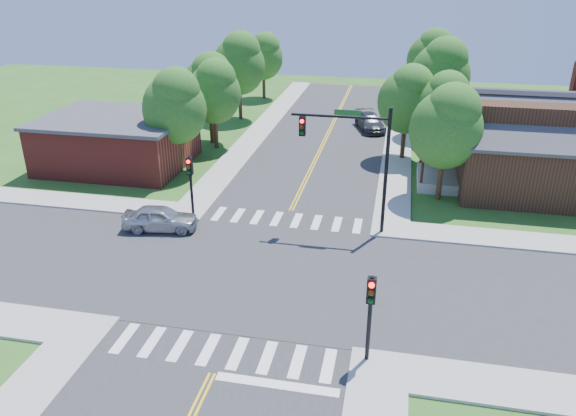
% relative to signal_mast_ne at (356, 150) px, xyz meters
% --- Properties ---
extents(ground, '(100.00, 100.00, 0.00)m').
position_rel_signal_mast_ne_xyz_m(ground, '(-3.91, -5.59, -4.85)').
color(ground, '#2C5A1C').
rests_on(ground, ground).
extents(road_ns, '(10.00, 90.00, 0.04)m').
position_rel_signal_mast_ne_xyz_m(road_ns, '(-3.91, -5.59, -4.83)').
color(road_ns, '#2D2D30').
rests_on(road_ns, ground).
extents(road_ew, '(90.00, 10.00, 0.04)m').
position_rel_signal_mast_ne_xyz_m(road_ew, '(-3.91, -5.59, -4.83)').
color(road_ew, '#2D2D30').
rests_on(road_ew, ground).
extents(intersection_patch, '(10.20, 10.20, 0.06)m').
position_rel_signal_mast_ne_xyz_m(intersection_patch, '(-3.91, -5.59, -4.85)').
color(intersection_patch, '#2D2D30').
rests_on(intersection_patch, ground).
extents(sidewalk_ne, '(40.00, 40.00, 0.14)m').
position_rel_signal_mast_ne_xyz_m(sidewalk_ne, '(11.90, 10.23, -4.78)').
color(sidewalk_ne, '#9E9B93').
rests_on(sidewalk_ne, ground).
extents(sidewalk_nw, '(40.00, 40.00, 0.14)m').
position_rel_signal_mast_ne_xyz_m(sidewalk_nw, '(-19.73, 10.23, -4.78)').
color(sidewalk_nw, '#9E9B93').
rests_on(sidewalk_nw, ground).
extents(crosswalk_north, '(8.85, 2.00, 0.01)m').
position_rel_signal_mast_ne_xyz_m(crosswalk_north, '(-3.91, 0.61, -4.80)').
color(crosswalk_north, white).
rests_on(crosswalk_north, ground).
extents(crosswalk_south, '(8.85, 2.00, 0.01)m').
position_rel_signal_mast_ne_xyz_m(crosswalk_south, '(-3.91, -11.79, -4.80)').
color(crosswalk_south, white).
rests_on(crosswalk_south, ground).
extents(centerline, '(0.30, 90.00, 0.01)m').
position_rel_signal_mast_ne_xyz_m(centerline, '(-3.91, -5.59, -4.80)').
color(centerline, yellow).
rests_on(centerline, ground).
extents(stop_bar, '(4.60, 0.45, 0.09)m').
position_rel_signal_mast_ne_xyz_m(stop_bar, '(-1.41, -13.19, -4.85)').
color(stop_bar, white).
rests_on(stop_bar, ground).
extents(signal_mast_ne, '(5.30, 0.42, 7.20)m').
position_rel_signal_mast_ne_xyz_m(signal_mast_ne, '(0.00, 0.00, 0.00)').
color(signal_mast_ne, black).
rests_on(signal_mast_ne, ground).
extents(signal_pole_se, '(0.34, 0.42, 3.80)m').
position_rel_signal_mast_ne_xyz_m(signal_pole_se, '(1.69, -11.21, -2.19)').
color(signal_pole_se, black).
rests_on(signal_pole_se, ground).
extents(signal_pole_nw, '(0.34, 0.42, 3.80)m').
position_rel_signal_mast_ne_xyz_m(signal_pole_nw, '(-9.51, -0.01, -2.19)').
color(signal_pole_nw, black).
rests_on(signal_pole_nw, ground).
extents(house_ne, '(13.05, 8.80, 7.11)m').
position_rel_signal_mast_ne_xyz_m(house_ne, '(11.19, 8.65, -1.52)').
color(house_ne, black).
rests_on(house_ne, ground).
extents(building_nw, '(10.40, 8.40, 3.73)m').
position_rel_signal_mast_ne_xyz_m(building_nw, '(-18.11, 7.61, -2.97)').
color(building_nw, maroon).
rests_on(building_nw, ground).
extents(tree_e_a, '(4.45, 4.23, 7.57)m').
position_rel_signal_mast_ne_xyz_m(tree_e_a, '(5.07, 5.65, 0.11)').
color(tree_e_a, '#382314').
rests_on(tree_e_a, ground).
extents(tree_e_b, '(4.17, 3.96, 7.09)m').
position_rel_signal_mast_ne_xyz_m(tree_e_b, '(5.13, 12.25, -0.21)').
color(tree_e_b, '#382314').
rests_on(tree_e_b, ground).
extents(tree_e_c, '(4.98, 4.73, 8.46)m').
position_rel_signal_mast_ne_xyz_m(tree_e_c, '(5.23, 19.89, 0.69)').
color(tree_e_c, '#382314').
rests_on(tree_e_c, ground).
extents(tree_e_d, '(4.76, 4.52, 8.09)m').
position_rel_signal_mast_ne_xyz_m(tree_e_d, '(4.81, 29.23, 0.45)').
color(tree_e_d, '#382314').
rests_on(tree_e_d, ground).
extents(tree_w_a, '(4.46, 4.24, 7.58)m').
position_rel_signal_mast_ne_xyz_m(tree_w_a, '(-13.11, 7.06, 0.12)').
color(tree_w_a, '#382314').
rests_on(tree_w_a, ground).
extents(tree_w_b, '(4.42, 4.20, 7.52)m').
position_rel_signal_mast_ne_xyz_m(tree_w_b, '(-13.03, 14.24, 0.08)').
color(tree_w_b, '#382314').
rests_on(tree_w_b, ground).
extents(tree_w_c, '(4.85, 4.61, 8.24)m').
position_rel_signal_mast_ne_xyz_m(tree_w_c, '(-12.77, 21.94, 0.55)').
color(tree_w_c, '#382314').
rests_on(tree_w_c, ground).
extents(tree_w_d, '(4.17, 3.97, 7.10)m').
position_rel_signal_mast_ne_xyz_m(tree_w_d, '(-12.65, 30.91, -0.20)').
color(tree_w_d, '#382314').
rests_on(tree_w_d, ground).
extents(tree_house, '(4.30, 4.09, 7.32)m').
position_rel_signal_mast_ne_xyz_m(tree_house, '(2.65, 13.15, -0.06)').
color(tree_house, '#382314').
rests_on(tree_house, ground).
extents(tree_bldg, '(4.27, 4.06, 7.26)m').
position_rel_signal_mast_ne_xyz_m(tree_bldg, '(-12.24, 12.97, -0.09)').
color(tree_bldg, '#382314').
rests_on(tree_bldg, ground).
extents(car_silver, '(2.98, 4.72, 1.43)m').
position_rel_signal_mast_ne_xyz_m(car_silver, '(-10.67, -2.09, -4.13)').
color(car_silver, '#B2B4BA').
rests_on(car_silver, ground).
extents(car_dgrey, '(4.87, 6.03, 1.41)m').
position_rel_signal_mast_ne_xyz_m(car_dgrey, '(-0.43, 20.66, -4.15)').
color(car_dgrey, '#313336').
rests_on(car_dgrey, ground).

